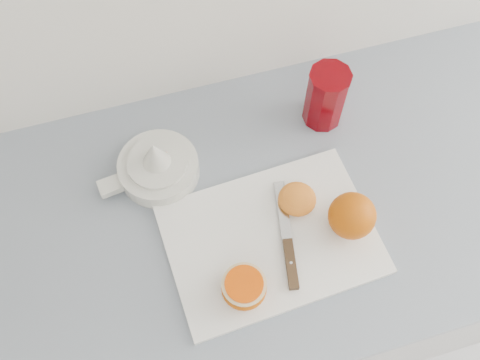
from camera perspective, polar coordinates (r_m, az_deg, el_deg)
The scene contains 8 objects.
counter at distance 1.43m, azimuth 1.60°, elevation -10.01°, with size 2.32×0.64×0.89m.
cutting_board at distance 0.99m, azimuth 3.31°, elevation -6.24°, with size 0.38×0.27×0.01m, color white.
whole_orange at distance 0.97m, azimuth 11.86°, elevation -3.76°, with size 0.09×0.09×0.09m.
half_orange at distance 0.92m, azimuth 0.43°, elevation -11.41°, with size 0.08×0.08×0.05m.
squeezed_shell at distance 1.00m, azimuth 6.12°, elevation -2.01°, with size 0.07×0.07×0.03m.
paring_knife at distance 0.97m, azimuth 5.29°, elevation -7.87°, with size 0.06×0.21×0.01m.
citrus_juicer at distance 1.04m, azimuth -8.82°, elevation 1.45°, with size 0.20×0.16×0.10m.
red_tumbler at distance 1.08m, azimuth 9.11°, elevation 8.58°, with size 0.08×0.08×0.14m.
Camera 1 is at (-0.04, 1.29, 1.81)m, focal length 40.00 mm.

